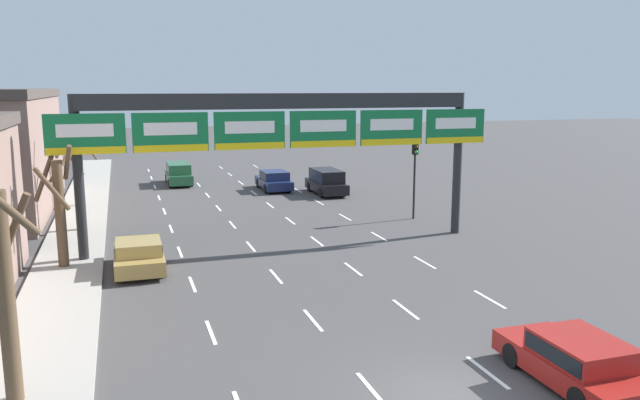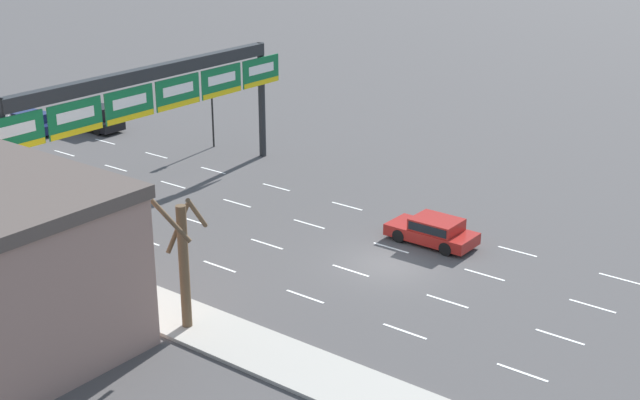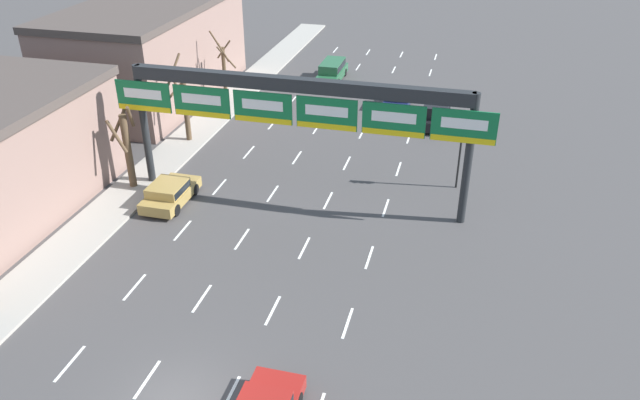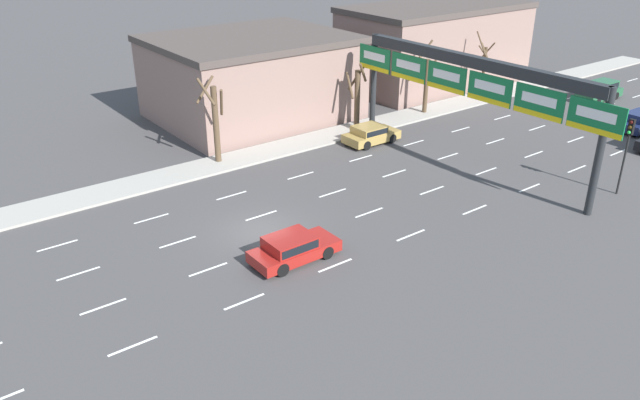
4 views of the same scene
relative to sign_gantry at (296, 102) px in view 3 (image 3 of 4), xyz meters
name	(u,v)px [view 3 (image 3 of 4)]	position (x,y,z in m)	size (l,w,h in m)	color
lane_dashes	(287,219)	(0.00, -2.01, -5.89)	(10.02, 67.00, 0.01)	white
sign_gantry	(296,102)	(0.00, 0.00, 0.00)	(20.51, 0.70, 7.19)	#232628
building_far	(150,51)	(-15.94, 13.78, -2.21)	(9.15, 17.71, 7.35)	gray
suv_black	(436,111)	(6.47, 13.47, -4.93)	(1.85, 4.64, 1.75)	black
car_gold	(170,192)	(-6.82, -2.03, -5.18)	(1.98, 4.06, 1.33)	#A88947
suv_green	(332,70)	(-3.08, 21.25, -4.97)	(1.81, 4.78, 1.66)	#235B38
car_navy	(398,97)	(3.34, 16.27, -5.13)	(1.95, 4.43, 1.43)	#19234C
traffic_light_near_gantry	(462,136)	(8.57, 3.91, -2.60)	(0.30, 0.35, 4.61)	black
tree_bare_second	(184,103)	(-9.61, 6.20, -3.16)	(1.79, 2.08, 5.70)	brown
tree_bare_third	(224,69)	(-9.68, 13.43, -3.05)	(1.79, 1.72, 5.69)	brown
tree_bare_furthest	(127,146)	(-9.82, -0.85, -3.21)	(1.64, 1.86, 5.05)	brown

